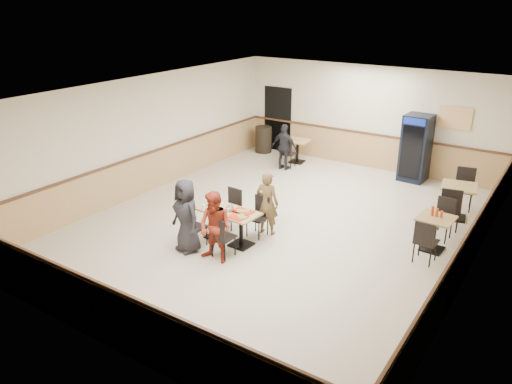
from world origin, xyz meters
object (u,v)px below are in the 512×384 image
Objects in this scene: diner_woman_right at (215,228)px; pepsi_cooler at (416,148)px; diner_man_opposite at (267,203)px; back_table at (297,148)px; lone_diner at (284,147)px; diner_woman_left at (186,216)px; trash_bin at (263,139)px; side_table_far at (458,197)px; main_table at (229,221)px; side_table_near at (435,228)px.

diner_woman_right is 6.92m from pepsi_cooler.
back_table is (-1.88, 4.71, -0.23)m from diner_man_opposite.
lone_diner is at bearing -90.00° from back_table.
diner_woman_left is 7.05m from trash_bin.
diner_man_opposite is 5.08m from back_table.
diner_man_opposite reaches higher than side_table_far.
pepsi_cooler is (1.76, 6.69, 0.21)m from diner_woman_right.
diner_man_opposite is at bearing 62.10° from main_table.
pepsi_cooler is (2.51, 6.65, 0.17)m from diner_woman_left.
side_table_near is (4.13, 2.75, -0.28)m from diner_woman_left.
diner_woman_right reaches higher than side_table_far.
side_table_far is (3.39, 4.65, -0.17)m from diner_woman_right.
side_table_near is at bearing -30.48° from trash_bin.
diner_man_opposite is at bearing -159.51° from side_table_near.
main_table is 0.94× the size of diner_woman_right.
trash_bin reaches higher than main_table.
diner_man_opposite reaches higher than side_table_near.
diner_man_opposite is 1.91× the size of back_table.
trash_bin is at bearing -37.66° from lone_diner.
pepsi_cooler reaches higher than side_table_near.
side_table_far is 2.64m from pepsi_cooler.
diner_man_opposite is 4.34m from lone_diner.
back_table is 0.86× the size of trash_bin.
trash_bin is (-2.89, 5.84, -0.04)m from main_table.
diner_woman_right is 5.76m from side_table_far.
diner_woman_right is 1.67× the size of trash_bin.
main_table is at bearing 52.33° from diner_man_opposite.
side_table_far is at bearing 89.77° from side_table_near.
lone_diner is 3.68m from pepsi_cooler.
back_table is at bearing -13.41° from trash_bin.
lone_diner reaches higher than trash_bin.
back_table is at bearing -89.50° from lone_diner.
trash_bin is at bearing 126.26° from diner_woman_left.
trash_bin is at bearing 163.09° from side_table_far.
pepsi_cooler is at bearing -160.49° from lone_diner.
main_table is 5.67m from back_table.
trash_bin is at bearing -63.52° from diner_man_opposite.
diner_man_opposite reaches higher than back_table.
diner_woman_right is at bearing 107.77° from lone_diner.
diner_woman_left reaches higher than back_table.
diner_woman_left is (-0.46, -0.77, 0.29)m from main_table.
lone_diner is 0.83m from back_table.
trash_bin is (-1.47, 1.15, -0.26)m from lone_diner.
lone_diner reaches higher than back_table.
diner_woman_right reaches higher than diner_man_opposite.
lone_diner is at bearing 116.07° from diner_woman_left.
lone_diner is (-0.96, 5.46, -0.07)m from diner_woman_left.
side_table_near is at bearing 39.47° from diner_woman_right.
back_table is at bearing -170.54° from pepsi_cooler.
lone_diner reaches higher than side_table_near.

